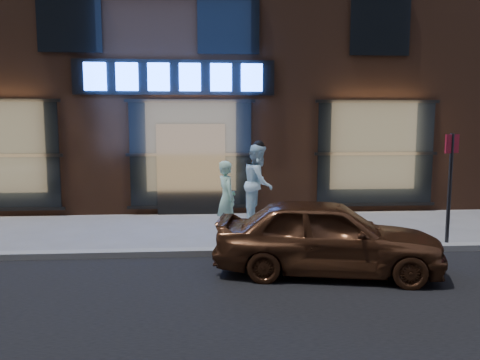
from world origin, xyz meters
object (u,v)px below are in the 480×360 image
(man_cap, at_px, (258,183))
(gold_sedan, at_px, (327,236))
(man_bowtie, at_px, (227,198))
(sign_post, at_px, (450,180))

(man_cap, bearing_deg, gold_sedan, -156.12)
(man_bowtie, distance_m, gold_sedan, 3.07)
(man_bowtie, distance_m, sign_post, 4.49)
(man_bowtie, height_order, sign_post, sign_post)
(man_bowtie, relative_size, sign_post, 0.73)
(man_cap, xyz_separation_m, sign_post, (3.39, -2.77, 0.40))
(gold_sedan, relative_size, sign_post, 1.62)
(man_cap, bearing_deg, man_bowtie, 163.62)
(man_bowtie, bearing_deg, sign_post, -125.13)
(man_bowtie, distance_m, man_cap, 1.65)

